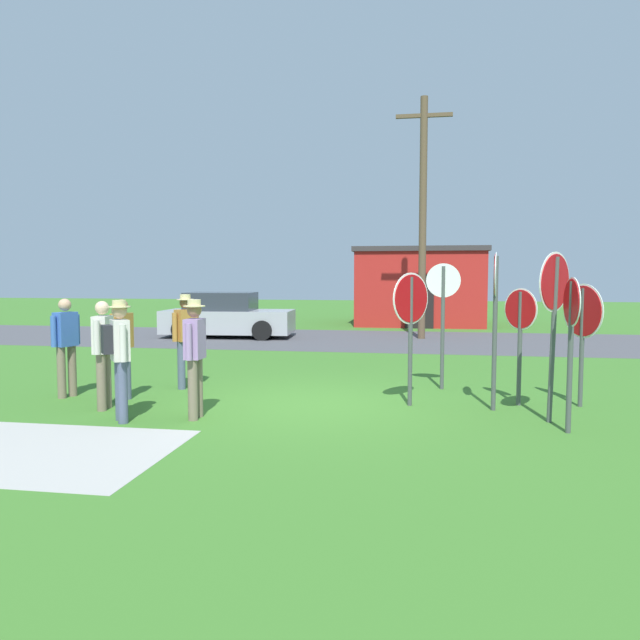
{
  "coord_description": "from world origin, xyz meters",
  "views": [
    {
      "loc": [
        1.71,
        -9.36,
        2.09
      ],
      "look_at": [
        -0.02,
        0.98,
        1.3
      ],
      "focal_mm": 33.59,
      "sensor_mm": 36.0,
      "label": 1
    }
  ],
  "objects_px": {
    "stop_sign_rear_right": "(571,329)",
    "stop_sign_rear_left": "(495,305)",
    "stop_sign_far_back": "(554,305)",
    "person_on_left": "(66,342)",
    "stop_sign_leaning_right": "(443,306)",
    "stop_sign_tallest": "(520,327)",
    "person_in_teal": "(195,352)",
    "person_with_sunhat": "(122,344)",
    "person_holding_notes": "(103,349)",
    "stop_sign_center_cluster": "(582,323)",
    "parked_car_on_street": "(227,317)",
    "person_in_dark_shirt": "(185,334)",
    "utility_pole": "(423,214)",
    "stop_sign_nearest": "(411,315)",
    "person_in_blue": "(119,351)"
  },
  "relations": [
    {
      "from": "parked_car_on_street",
      "to": "person_in_teal",
      "type": "bearing_deg",
      "value": -73.84
    },
    {
      "from": "stop_sign_far_back",
      "to": "person_with_sunhat",
      "type": "distance_m",
      "value": 6.76
    },
    {
      "from": "stop_sign_nearest",
      "to": "person_in_blue",
      "type": "distance_m",
      "value": 4.45
    },
    {
      "from": "stop_sign_nearest",
      "to": "person_in_blue",
      "type": "bearing_deg",
      "value": -156.53
    },
    {
      "from": "stop_sign_nearest",
      "to": "stop_sign_center_cluster",
      "type": "bearing_deg",
      "value": 7.84
    },
    {
      "from": "person_in_teal",
      "to": "person_with_sunhat",
      "type": "height_order",
      "value": "person_in_teal"
    },
    {
      "from": "stop_sign_tallest",
      "to": "stop_sign_rear_left",
      "type": "bearing_deg",
      "value": -135.56
    },
    {
      "from": "stop_sign_rear_right",
      "to": "person_on_left",
      "type": "distance_m",
      "value": 7.98
    },
    {
      "from": "stop_sign_far_back",
      "to": "person_on_left",
      "type": "distance_m",
      "value": 7.85
    },
    {
      "from": "parked_car_on_street",
      "to": "person_in_dark_shirt",
      "type": "xyz_separation_m",
      "value": [
        2.17,
        -8.89,
        0.32
      ]
    },
    {
      "from": "stop_sign_nearest",
      "to": "stop_sign_rear_right",
      "type": "distance_m",
      "value": 2.49
    },
    {
      "from": "parked_car_on_street",
      "to": "stop_sign_far_back",
      "type": "distance_m",
      "value": 13.4
    },
    {
      "from": "person_on_left",
      "to": "person_in_teal",
      "type": "bearing_deg",
      "value": -21.82
    },
    {
      "from": "stop_sign_nearest",
      "to": "stop_sign_center_cluster",
      "type": "height_order",
      "value": "stop_sign_nearest"
    },
    {
      "from": "stop_sign_center_cluster",
      "to": "person_in_blue",
      "type": "relative_size",
      "value": 1.13
    },
    {
      "from": "stop_sign_leaning_right",
      "to": "stop_sign_tallest",
      "type": "distance_m",
      "value": 1.69
    },
    {
      "from": "stop_sign_center_cluster",
      "to": "person_in_teal",
      "type": "bearing_deg",
      "value": -162.88
    },
    {
      "from": "stop_sign_rear_right",
      "to": "stop_sign_rear_left",
      "type": "relative_size",
      "value": 0.85
    },
    {
      "from": "parked_car_on_street",
      "to": "person_in_dark_shirt",
      "type": "relative_size",
      "value": 2.53
    },
    {
      "from": "parked_car_on_street",
      "to": "person_on_left",
      "type": "relative_size",
      "value": 2.6
    },
    {
      "from": "stop_sign_center_cluster",
      "to": "person_in_dark_shirt",
      "type": "height_order",
      "value": "stop_sign_center_cluster"
    },
    {
      "from": "stop_sign_center_cluster",
      "to": "stop_sign_rear_left",
      "type": "xyz_separation_m",
      "value": [
        -1.39,
        -0.49,
        0.31
      ]
    },
    {
      "from": "parked_car_on_street",
      "to": "person_in_dark_shirt",
      "type": "distance_m",
      "value": 9.16
    },
    {
      "from": "person_with_sunhat",
      "to": "stop_sign_tallest",
      "type": "bearing_deg",
      "value": 6.31
    },
    {
      "from": "stop_sign_center_cluster",
      "to": "stop_sign_nearest",
      "type": "bearing_deg",
      "value": -172.16
    },
    {
      "from": "person_on_left",
      "to": "person_holding_notes",
      "type": "bearing_deg",
      "value": -34.2
    },
    {
      "from": "utility_pole",
      "to": "stop_sign_nearest",
      "type": "bearing_deg",
      "value": -91.07
    },
    {
      "from": "stop_sign_far_back",
      "to": "stop_sign_tallest",
      "type": "height_order",
      "value": "stop_sign_far_back"
    },
    {
      "from": "stop_sign_nearest",
      "to": "person_holding_notes",
      "type": "xyz_separation_m",
      "value": [
        -4.69,
        -1.06,
        -0.51
      ]
    },
    {
      "from": "stop_sign_nearest",
      "to": "person_in_blue",
      "type": "relative_size",
      "value": 1.22
    },
    {
      "from": "person_in_teal",
      "to": "person_holding_notes",
      "type": "xyz_separation_m",
      "value": [
        -1.63,
        0.34,
        -0.03
      ]
    },
    {
      "from": "utility_pole",
      "to": "person_in_dark_shirt",
      "type": "xyz_separation_m",
      "value": [
        -4.31,
        -9.47,
        -3.06
      ]
    },
    {
      "from": "person_on_left",
      "to": "person_in_blue",
      "type": "distance_m",
      "value": 2.28
    },
    {
      "from": "stop_sign_center_cluster",
      "to": "person_on_left",
      "type": "relative_size",
      "value": 1.16
    },
    {
      "from": "parked_car_on_street",
      "to": "stop_sign_center_cluster",
      "type": "relative_size",
      "value": 2.25
    },
    {
      "from": "person_with_sunhat",
      "to": "parked_car_on_street",
      "type": "bearing_deg",
      "value": 98.79
    },
    {
      "from": "person_in_dark_shirt",
      "to": "stop_sign_center_cluster",
      "type": "bearing_deg",
      "value": -3.67
    },
    {
      "from": "stop_sign_leaning_right",
      "to": "stop_sign_rear_right",
      "type": "height_order",
      "value": "stop_sign_leaning_right"
    },
    {
      "from": "stop_sign_rear_left",
      "to": "person_with_sunhat",
      "type": "distance_m",
      "value": 6.04
    },
    {
      "from": "person_in_dark_shirt",
      "to": "stop_sign_tallest",
      "type": "bearing_deg",
      "value": -4.8
    },
    {
      "from": "stop_sign_leaning_right",
      "to": "person_in_dark_shirt",
      "type": "relative_size",
      "value": 1.32
    },
    {
      "from": "stop_sign_rear_right",
      "to": "person_in_teal",
      "type": "relative_size",
      "value": 1.19
    },
    {
      "from": "stop_sign_nearest",
      "to": "stop_sign_far_back",
      "type": "height_order",
      "value": "stop_sign_far_back"
    },
    {
      "from": "stop_sign_rear_left",
      "to": "person_holding_notes",
      "type": "relative_size",
      "value": 1.44
    },
    {
      "from": "utility_pole",
      "to": "stop_sign_center_cluster",
      "type": "bearing_deg",
      "value": -75.95
    },
    {
      "from": "stop_sign_tallest",
      "to": "person_in_blue",
      "type": "distance_m",
      "value": 6.14
    },
    {
      "from": "parked_car_on_street",
      "to": "stop_sign_tallest",
      "type": "height_order",
      "value": "stop_sign_tallest"
    },
    {
      "from": "utility_pole",
      "to": "parked_car_on_street",
      "type": "bearing_deg",
      "value": -174.9
    },
    {
      "from": "parked_car_on_street",
      "to": "stop_sign_rear_left",
      "type": "bearing_deg",
      "value": -52.42
    },
    {
      "from": "stop_sign_nearest",
      "to": "person_with_sunhat",
      "type": "relative_size",
      "value": 1.26
    }
  ]
}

